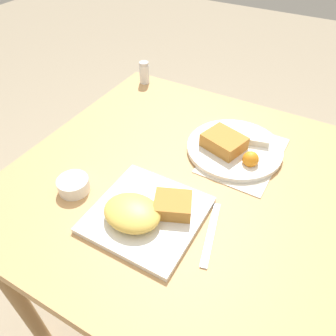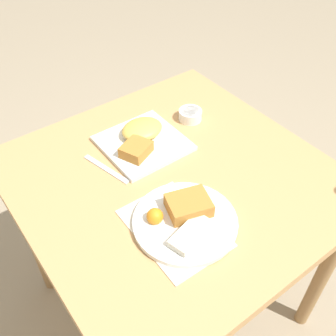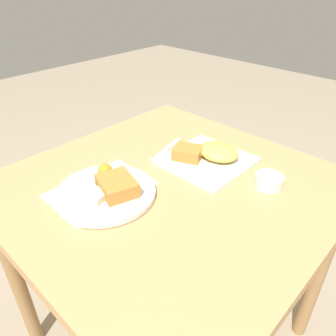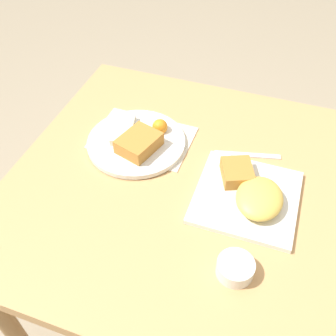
% 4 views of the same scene
% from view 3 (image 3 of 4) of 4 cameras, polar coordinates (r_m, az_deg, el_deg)
% --- Properties ---
extents(ground_plane, '(8.00, 8.00, 0.00)m').
position_cam_3_polar(ground_plane, '(1.51, 0.22, -26.89)').
color(ground_plane, gray).
extents(dining_table, '(0.88, 0.89, 0.76)m').
position_cam_3_polar(dining_table, '(1.01, 0.30, -7.15)').
color(dining_table, tan).
rests_on(dining_table, ground_plane).
extents(menu_card, '(0.20, 0.28, 0.00)m').
position_cam_3_polar(menu_card, '(0.94, -11.61, -3.69)').
color(menu_card, beige).
rests_on(menu_card, dining_table).
extents(plate_square_near, '(0.25, 0.25, 0.06)m').
position_cam_3_polar(plate_square_near, '(1.05, 7.09, 2.07)').
color(plate_square_near, white).
rests_on(plate_square_near, dining_table).
extents(plate_oval_far, '(0.27, 0.27, 0.05)m').
position_cam_3_polar(plate_oval_far, '(0.91, -10.65, -3.75)').
color(plate_oval_far, white).
rests_on(plate_oval_far, menu_card).
extents(sauce_ramekin, '(0.08, 0.08, 0.04)m').
position_cam_3_polar(sauce_ramekin, '(0.97, 17.16, -2.12)').
color(sauce_ramekin, white).
rests_on(sauce_ramekin, dining_table).
extents(butter_knife, '(0.06, 0.18, 0.00)m').
position_cam_3_polar(butter_knife, '(1.12, -0.26, 3.29)').
color(butter_knife, silver).
rests_on(butter_knife, dining_table).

